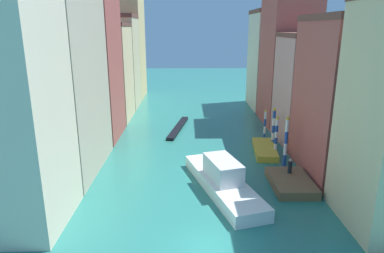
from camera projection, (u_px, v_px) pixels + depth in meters
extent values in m
plane|color=#28756B|center=(197.00, 134.00, 45.90)|extent=(154.00, 154.00, 0.00)
cube|color=beige|center=(11.00, 115.00, 23.11)|extent=(6.20, 7.26, 16.04)
cube|color=#BCB299|center=(59.00, 59.00, 31.70)|extent=(6.20, 11.71, 21.71)
cube|color=#B25147|center=(91.00, 59.00, 42.30)|extent=(6.20, 8.74, 19.74)
cube|color=beige|center=(109.00, 74.00, 51.95)|extent=(6.20, 8.50, 13.80)
cube|color=brown|center=(105.00, 24.00, 49.98)|extent=(6.32, 8.67, 0.50)
cube|color=beige|center=(119.00, 64.00, 60.02)|extent=(6.20, 7.71, 15.16)
cube|color=brown|center=(116.00, 16.00, 57.84)|extent=(6.32, 7.87, 0.65)
cube|color=#DBB77A|center=(127.00, 49.00, 67.85)|extent=(6.20, 9.50, 19.21)
cube|color=#B25147|center=(342.00, 101.00, 32.03)|extent=(6.20, 10.18, 14.19)
cube|color=brown|center=(352.00, 17.00, 29.98)|extent=(6.32, 10.38, 0.61)
cube|color=tan|center=(307.00, 92.00, 41.30)|extent=(6.20, 8.21, 12.53)
cube|color=brown|center=(312.00, 35.00, 39.49)|extent=(6.32, 8.37, 0.54)
cube|color=#B25147|center=(287.00, 58.00, 49.33)|extent=(6.20, 9.58, 18.98)
cube|color=beige|center=(270.00, 62.00, 59.65)|extent=(6.20, 10.06, 15.84)
cube|color=brown|center=(273.00, 11.00, 57.37)|extent=(6.32, 10.26, 0.66)
cube|color=brown|center=(291.00, 182.00, 30.69)|extent=(3.47, 5.50, 0.79)
cylinder|color=black|center=(290.00, 167.00, 31.62)|extent=(0.36, 0.36, 1.10)
sphere|color=tan|center=(290.00, 160.00, 31.43)|extent=(0.26, 0.26, 0.26)
cylinder|color=#1E479E|center=(284.00, 160.00, 35.20)|extent=(0.35, 0.35, 1.22)
cylinder|color=white|center=(285.00, 149.00, 34.87)|extent=(0.35, 0.35, 1.22)
cylinder|color=#1E479E|center=(286.00, 137.00, 34.53)|extent=(0.35, 0.35, 1.22)
cylinder|color=white|center=(287.00, 126.00, 34.19)|extent=(0.35, 0.35, 1.22)
sphere|color=gold|center=(288.00, 118.00, 33.98)|extent=(0.38, 0.38, 0.38)
cylinder|color=#1E479E|center=(275.00, 152.00, 38.26)|extent=(0.35, 0.35, 0.69)
cylinder|color=white|center=(275.00, 146.00, 38.07)|extent=(0.35, 0.35, 0.69)
cylinder|color=#1E479E|center=(276.00, 140.00, 37.88)|extent=(0.35, 0.35, 0.69)
cylinder|color=white|center=(276.00, 134.00, 37.69)|extent=(0.35, 0.35, 0.69)
cylinder|color=#1E479E|center=(277.00, 128.00, 37.50)|extent=(0.35, 0.35, 0.69)
cylinder|color=white|center=(277.00, 122.00, 37.31)|extent=(0.35, 0.35, 0.69)
sphere|color=gold|center=(277.00, 118.00, 37.17)|extent=(0.38, 0.38, 0.38)
cylinder|color=#1E479E|center=(272.00, 143.00, 40.97)|extent=(0.36, 0.36, 0.88)
cylinder|color=white|center=(273.00, 136.00, 40.73)|extent=(0.36, 0.36, 0.88)
cylinder|color=#1E479E|center=(273.00, 129.00, 40.49)|extent=(0.36, 0.36, 0.88)
cylinder|color=white|center=(274.00, 122.00, 40.25)|extent=(0.36, 0.36, 0.88)
cylinder|color=#1E479E|center=(274.00, 114.00, 40.00)|extent=(0.36, 0.36, 0.88)
sphere|color=gold|center=(275.00, 110.00, 39.84)|extent=(0.39, 0.39, 0.39)
cylinder|color=#1E479E|center=(264.00, 137.00, 43.23)|extent=(0.27, 0.27, 0.93)
cylinder|color=white|center=(265.00, 130.00, 42.97)|extent=(0.27, 0.27, 0.93)
cylinder|color=#1E479E|center=(265.00, 123.00, 42.71)|extent=(0.27, 0.27, 0.93)
cylinder|color=white|center=(265.00, 115.00, 42.46)|extent=(0.27, 0.27, 0.93)
sphere|color=gold|center=(266.00, 111.00, 42.30)|extent=(0.30, 0.30, 0.30)
cube|color=white|center=(222.00, 184.00, 30.08)|extent=(6.43, 12.69, 1.07)
cube|color=silver|center=(223.00, 169.00, 29.69)|extent=(3.32, 4.76, 1.74)
cube|color=black|center=(178.00, 128.00, 48.19)|extent=(2.80, 10.82, 0.40)
cube|color=gold|center=(265.00, 149.00, 39.16)|extent=(2.96, 6.78, 0.70)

